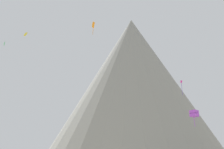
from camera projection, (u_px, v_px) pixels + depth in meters
rock_massif at (128, 102)px, 105.16m from camera, size 97.90×97.90×61.49m
kite_yellow_high at (26, 34)px, 81.48m from camera, size 1.45×1.41×1.40m
kite_magenta_high at (182, 85)px, 82.20m from camera, size 0.73×0.37×4.48m
kite_violet_mid at (194, 114)px, 60.11m from camera, size 1.92×1.92×3.39m
kite_orange_high at (93, 26)px, 61.41m from camera, size 0.65×0.40×3.12m
kite_green_high at (4, 44)px, 73.53m from camera, size 0.67×1.44×1.41m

